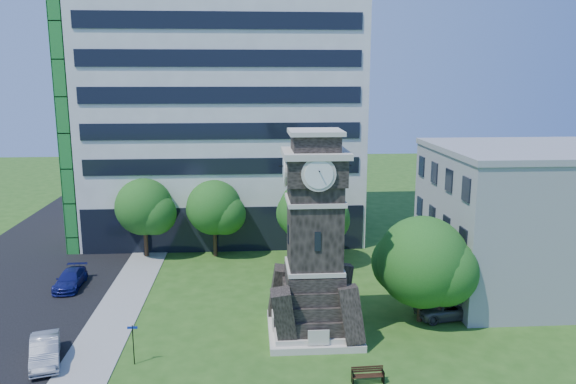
{
  "coord_description": "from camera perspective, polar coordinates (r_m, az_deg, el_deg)",
  "views": [
    {
      "loc": [
        -0.67,
        -29.15,
        15.18
      ],
      "look_at": [
        1.8,
        6.94,
        7.68
      ],
      "focal_mm": 35.0,
      "sensor_mm": 36.0,
      "label": 1
    }
  ],
  "objects": [
    {
      "name": "tree_nc",
      "position": [
        47.8,
        -7.43,
        -1.76
      ],
      "size": [
        5.12,
        4.66,
        6.62
      ],
      "rotation": [
        0.0,
        0.0,
        0.4
      ],
      "color": "#332114",
      "rests_on": "ground"
    },
    {
      "name": "street_sign",
      "position": [
        31.93,
        -15.46,
        -14.29
      ],
      "size": [
        0.54,
        0.05,
        2.24
      ],
      "rotation": [
        0.0,
        0.0,
        0.0
      ],
      "color": "black",
      "rests_on": "ground"
    },
    {
      "name": "ground",
      "position": [
        32.87,
        -2.39,
        -15.79
      ],
      "size": [
        160.0,
        160.0,
        0.0
      ],
      "primitive_type": "plane",
      "color": "#275217",
      "rests_on": "ground"
    },
    {
      "name": "sidewalk",
      "position": [
        38.39,
        -17.26,
        -12.08
      ],
      "size": [
        3.0,
        70.0,
        0.06
      ],
      "primitive_type": "cube",
      "color": "gray",
      "rests_on": "ground"
    },
    {
      "name": "clock_tower",
      "position": [
        32.89,
        2.69,
        -5.81
      ],
      "size": [
        5.4,
        5.4,
        12.22
      ],
      "color": "beige",
      "rests_on": "ground"
    },
    {
      "name": "car_street_north",
      "position": [
        44.38,
        -21.24,
        -8.27
      ],
      "size": [
        1.83,
        4.3,
        1.23
      ],
      "primitive_type": "imported",
      "rotation": [
        0.0,
        0.0,
        0.02
      ],
      "color": "navy",
      "rests_on": "ground"
    },
    {
      "name": "tree_east",
      "position": [
        35.95,
        13.6,
        -7.14
      ],
      "size": [
        6.28,
        5.71,
        6.77
      ],
      "rotation": [
        0.0,
        0.0,
        0.05
      ],
      "color": "#332114",
      "rests_on": "ground"
    },
    {
      "name": "park_bench",
      "position": [
        29.95,
        8.09,
        -17.87
      ],
      "size": [
        1.65,
        0.44,
        0.85
      ],
      "rotation": [
        0.0,
        0.0,
        0.04
      ],
      "color": "black",
      "rests_on": "ground"
    },
    {
      "name": "tree_nw",
      "position": [
        48.72,
        -14.33,
        -1.66
      ],
      "size": [
        5.28,
        4.8,
        6.8
      ],
      "rotation": [
        0.0,
        0.0,
        0.04
      ],
      "color": "#332114",
      "rests_on": "ground"
    },
    {
      "name": "office_low",
      "position": [
        43.65,
        24.46,
        -2.56
      ],
      "size": [
        15.2,
        12.2,
        10.4
      ],
      "color": "gray",
      "rests_on": "ground"
    },
    {
      "name": "tree_ne",
      "position": [
        45.12,
        2.46,
        -2.2
      ],
      "size": [
        5.85,
        5.32,
        7.17
      ],
      "rotation": [
        0.0,
        0.0,
        -0.02
      ],
      "color": "#332114",
      "rests_on": "ground"
    },
    {
      "name": "office_tall",
      "position": [
        55.06,
        -6.66,
        10.65
      ],
      "size": [
        26.2,
        15.11,
        28.6
      ],
      "color": "white",
      "rests_on": "ground"
    },
    {
      "name": "car_street_mid",
      "position": [
        33.97,
        -23.46,
        -14.58
      ],
      "size": [
        2.61,
        4.38,
        1.36
      ],
      "primitive_type": "imported",
      "rotation": [
        0.0,
        0.0,
        0.3
      ],
      "color": "gray",
      "rests_on": "ground"
    },
    {
      "name": "car_east_lot",
      "position": [
        37.99,
        16.01,
        -11.33
      ],
      "size": [
        4.57,
        2.61,
        1.2
      ],
      "primitive_type": "imported",
      "rotation": [
        0.0,
        0.0,
        1.72
      ],
      "color": "#4C4D51",
      "rests_on": "ground"
    }
  ]
}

